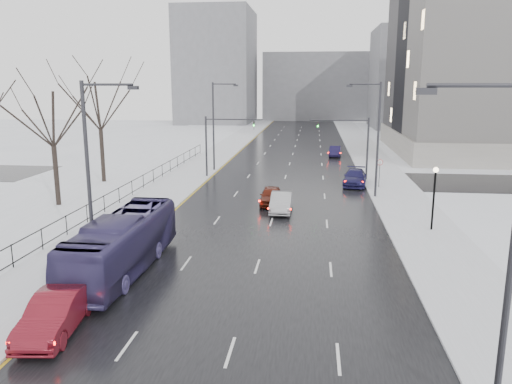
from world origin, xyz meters
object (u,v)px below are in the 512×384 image
at_px(streetlight_l_far, 215,122).
at_px(tree_park_d, 59,206).
at_px(streetlight_l_near, 92,169).
at_px(sedan_right_far, 355,177).
at_px(sedan_right_distant, 335,151).
at_px(streetlight_r_mid, 376,134).
at_px(bus, 123,243).
at_px(mast_signal_right, 357,141).
at_px(tree_park_e, 104,182).
at_px(streetlight_r_near, 505,242).
at_px(no_uturn_sign, 380,165).
at_px(sedan_center_near, 271,196).
at_px(mast_signal_left, 216,139).
at_px(sedan_left_near, 55,313).
at_px(sedan_right_near, 281,202).
at_px(lamppost_r_mid, 434,189).

bearing_deg(streetlight_l_far, tree_park_d, -118.15).
relative_size(streetlight_l_near, sedan_right_far, 1.88).
relative_size(tree_park_d, sedan_right_distant, 2.91).
xyz_separation_m(streetlight_r_mid, bus, (-15.17, -19.48, -4.05)).
bearing_deg(sedan_right_distant, mast_signal_right, -80.49).
xyz_separation_m(tree_park_e, bus, (11.20, -23.48, 1.57)).
distance_m(streetlight_r_near, sedan_right_distant, 55.52).
relative_size(no_uturn_sign, sedan_right_distant, 0.63).
bearing_deg(no_uturn_sign, tree_park_d, -159.68).
bearing_deg(no_uturn_sign, sedan_center_near, -141.97).
bearing_deg(no_uturn_sign, mast_signal_left, 166.40).
bearing_deg(sedan_left_near, sedan_right_near, 62.77).
bearing_deg(streetlight_l_near, tree_park_e, 112.69).
bearing_deg(sedan_center_near, sedan_left_near, -108.39).
bearing_deg(tree_park_e, no_uturn_sign, 0.00).
distance_m(tree_park_d, sedan_center_near, 17.48).
xyz_separation_m(streetlight_r_mid, mast_signal_left, (-15.49, 8.00, -1.51)).
height_order(bus, sedan_right_far, bus).
xyz_separation_m(mast_signal_right, mast_signal_left, (-14.65, 0.00, 0.00)).
bearing_deg(tree_park_d, streetlight_l_near, -55.47).
distance_m(streetlight_l_far, lamppost_r_mid, 29.30).
bearing_deg(sedan_left_near, mast_signal_left, 83.73).
bearing_deg(tree_park_e, sedan_center_near, -23.20).
distance_m(no_uturn_sign, sedan_right_near, 13.25).
height_order(mast_signal_left, no_uturn_sign, mast_signal_left).
bearing_deg(sedan_right_far, streetlight_r_mid, -71.18).
distance_m(streetlight_r_near, mast_signal_left, 41.06).
distance_m(streetlight_l_near, streetlight_l_far, 32.00).
distance_m(no_uturn_sign, sedan_left_near, 34.46).
height_order(tree_park_d, bus, tree_park_d).
distance_m(mast_signal_right, sedan_right_distant, 17.64).
height_order(streetlight_l_near, streetlight_l_far, same).
bearing_deg(mast_signal_right, mast_signal_left, 180.00).
xyz_separation_m(lamppost_r_mid, bus, (-18.00, -9.48, -1.37)).
bearing_deg(no_uturn_sign, mast_signal_right, 115.11).
distance_m(tree_park_d, mast_signal_right, 29.05).
xyz_separation_m(tree_park_e, streetlight_l_near, (10.03, -24.00, 5.62)).
xyz_separation_m(lamppost_r_mid, no_uturn_sign, (-1.80, 14.00, -0.64)).
xyz_separation_m(streetlight_l_near, sedan_right_far, (15.20, 25.34, -4.81)).
xyz_separation_m(streetlight_l_near, sedan_left_near, (0.97, -6.28, -4.77)).
bearing_deg(streetlight_r_mid, tree_park_e, 171.37).
distance_m(streetlight_l_near, sedan_right_far, 29.93).
distance_m(bus, sedan_right_far, 28.52).
height_order(no_uturn_sign, sedan_right_near, no_uturn_sign).
height_order(tree_park_d, mast_signal_right, mast_signal_right).
distance_m(mast_signal_right, no_uturn_sign, 4.77).
distance_m(no_uturn_sign, bus, 28.53).
height_order(streetlight_r_near, streetlight_r_mid, same).
bearing_deg(sedan_right_near, sedan_right_far, 60.02).
bearing_deg(streetlight_l_far, mast_signal_right, -14.48).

